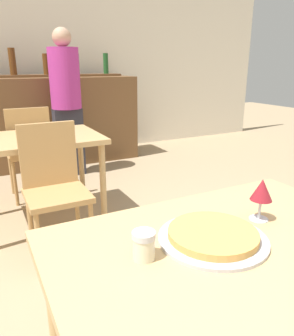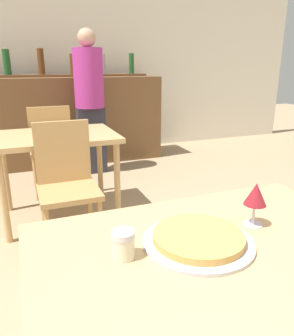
{
  "view_description": "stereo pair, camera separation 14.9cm",
  "coord_description": "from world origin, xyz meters",
  "px_view_note": "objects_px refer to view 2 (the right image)",
  "views": [
    {
      "loc": [
        -0.68,
        -0.71,
        1.29
      ],
      "look_at": [
        -0.03,
        0.55,
        0.83
      ],
      "focal_mm": 35.0,
      "sensor_mm": 36.0,
      "label": 1
    },
    {
      "loc": [
        -0.54,
        -0.77,
        1.29
      ],
      "look_at": [
        -0.03,
        0.55,
        0.83
      ],
      "focal_mm": 35.0,
      "sensor_mm": 36.0,
      "label": 2
    }
  ],
  "objects_px": {
    "chair_far_side_front": "(67,178)",
    "person_standing": "(90,98)",
    "pizza_tray": "(198,239)",
    "wine_glass": "(256,195)",
    "chair_far_side_back": "(51,145)",
    "cheese_shaker": "(124,244)"
  },
  "relations": [
    {
      "from": "wine_glass",
      "to": "cheese_shaker",
      "type": "bearing_deg",
      "value": -176.33
    },
    {
      "from": "pizza_tray",
      "to": "chair_far_side_front",
      "type": "bearing_deg",
      "value": 99.51
    },
    {
      "from": "wine_glass",
      "to": "person_standing",
      "type": "bearing_deg",
      "value": 88.99
    },
    {
      "from": "person_standing",
      "to": "chair_far_side_back",
      "type": "bearing_deg",
      "value": -131.42
    },
    {
      "from": "chair_far_side_front",
      "to": "person_standing",
      "type": "relative_size",
      "value": 0.55
    },
    {
      "from": "chair_far_side_front",
      "to": "person_standing",
      "type": "height_order",
      "value": "person_standing"
    },
    {
      "from": "chair_far_side_back",
      "to": "pizza_tray",
      "type": "bearing_deg",
      "value": 95.41
    },
    {
      "from": "person_standing",
      "to": "wine_glass",
      "type": "distance_m",
      "value": 3.02
    },
    {
      "from": "chair_far_side_front",
      "to": "chair_far_side_back",
      "type": "height_order",
      "value": "same"
    },
    {
      "from": "chair_far_side_front",
      "to": "person_standing",
      "type": "distance_m",
      "value": 1.79
    },
    {
      "from": "cheese_shaker",
      "to": "person_standing",
      "type": "height_order",
      "value": "person_standing"
    },
    {
      "from": "pizza_tray",
      "to": "cheese_shaker",
      "type": "height_order",
      "value": "cheese_shaker"
    },
    {
      "from": "chair_far_side_front",
      "to": "cheese_shaker",
      "type": "relative_size",
      "value": 10.42
    },
    {
      "from": "chair_far_side_back",
      "to": "wine_glass",
      "type": "height_order",
      "value": "chair_far_side_back"
    },
    {
      "from": "chair_far_side_front",
      "to": "cheese_shaker",
      "type": "xyz_separation_m",
      "value": [
        -0.01,
        -1.38,
        0.25
      ]
    },
    {
      "from": "chair_far_side_front",
      "to": "pizza_tray",
      "type": "distance_m",
      "value": 1.42
    },
    {
      "from": "chair_far_side_front",
      "to": "wine_glass",
      "type": "xyz_separation_m",
      "value": [
        0.48,
        -1.35,
        0.32
      ]
    },
    {
      "from": "chair_far_side_front",
      "to": "chair_far_side_back",
      "type": "relative_size",
      "value": 1.0
    },
    {
      "from": "cheese_shaker",
      "to": "wine_glass",
      "type": "distance_m",
      "value": 0.5
    },
    {
      "from": "chair_far_side_front",
      "to": "person_standing",
      "type": "bearing_deg",
      "value": 72.26
    },
    {
      "from": "chair_far_side_front",
      "to": "chair_far_side_back",
      "type": "xyz_separation_m",
      "value": [
        0.0,
        1.07,
        0.0
      ]
    },
    {
      "from": "pizza_tray",
      "to": "wine_glass",
      "type": "bearing_deg",
      "value": 9.77
    }
  ]
}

